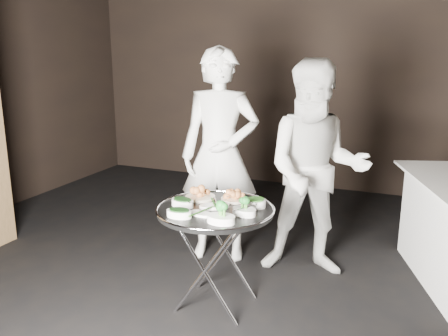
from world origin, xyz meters
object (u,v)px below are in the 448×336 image
at_px(serving_tray, 215,210).
at_px(waiter_right, 316,170).
at_px(waiter_left, 220,155).
at_px(tray_stand, 216,254).

distance_m(serving_tray, waiter_right, 0.93).
relative_size(waiter_left, waiter_right, 1.05).
bearing_deg(serving_tray, tray_stand, 90.00).
height_order(serving_tray, waiter_right, waiter_right).
bearing_deg(tray_stand, waiter_right, 57.36).
height_order(tray_stand, serving_tray, serving_tray).
bearing_deg(waiter_right, waiter_left, 166.59).
distance_m(tray_stand, waiter_right, 1.02).
xyz_separation_m(tray_stand, waiter_left, (-0.30, 0.78, 0.49)).
bearing_deg(waiter_right, tray_stand, -135.96).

